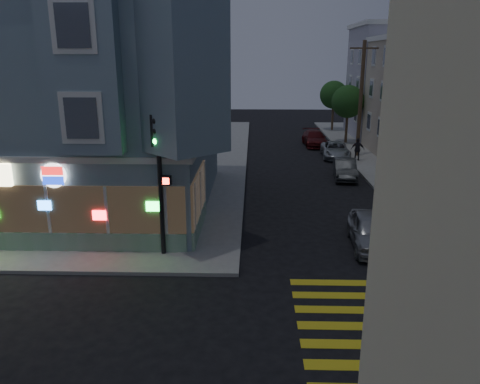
{
  "coord_description": "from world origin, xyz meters",
  "views": [
    {
      "loc": [
        3.5,
        -13.86,
        7.91
      ],
      "look_at": [
        2.96,
        5.08,
        2.42
      ],
      "focal_mm": 35.0,
      "sensor_mm": 36.0,
      "label": 1
    }
  ],
  "objects_px": {
    "parked_car_d": "(335,150)",
    "running_child": "(375,337)",
    "traffic_signal": "(159,162)",
    "fire_hydrant": "(406,206)",
    "street_tree_near": "(348,102)",
    "pedestrian_b": "(358,149)",
    "parked_car_a": "(371,231)",
    "parked_car_c": "(315,138)",
    "street_tree_far": "(334,95)",
    "parked_car_b": "(345,169)",
    "utility_pole": "(361,98)",
    "pedestrian_a": "(382,176)"
  },
  "relations": [
    {
      "from": "utility_pole",
      "to": "parked_car_c",
      "type": "xyz_separation_m",
      "value": [
        -2.85,
        4.95,
        -4.11
      ]
    },
    {
      "from": "street_tree_far",
      "to": "parked_car_a",
      "type": "bearing_deg",
      "value": -96.24
    },
    {
      "from": "running_child",
      "to": "parked_car_b",
      "type": "distance_m",
      "value": 19.93
    },
    {
      "from": "traffic_signal",
      "to": "pedestrian_b",
      "type": "bearing_deg",
      "value": 63.93
    },
    {
      "from": "parked_car_b",
      "to": "street_tree_far",
      "type": "bearing_deg",
      "value": 89.03
    },
    {
      "from": "traffic_signal",
      "to": "parked_car_c",
      "type": "bearing_deg",
      "value": 76.28
    },
    {
      "from": "utility_pole",
      "to": "street_tree_far",
      "type": "height_order",
      "value": "utility_pole"
    },
    {
      "from": "running_child",
      "to": "parked_car_d",
      "type": "relative_size",
      "value": 0.29
    },
    {
      "from": "running_child",
      "to": "fire_hydrant",
      "type": "relative_size",
      "value": 1.59
    },
    {
      "from": "running_child",
      "to": "parked_car_b",
      "type": "height_order",
      "value": "same"
    },
    {
      "from": "running_child",
      "to": "traffic_signal",
      "type": "relative_size",
      "value": 0.23
    },
    {
      "from": "pedestrian_b",
      "to": "parked_car_c",
      "type": "height_order",
      "value": "pedestrian_b"
    },
    {
      "from": "parked_car_b",
      "to": "traffic_signal",
      "type": "height_order",
      "value": "traffic_signal"
    },
    {
      "from": "street_tree_near",
      "to": "fire_hydrant",
      "type": "distance_m",
      "value": 21.24
    },
    {
      "from": "parked_car_a",
      "to": "utility_pole",
      "type": "bearing_deg",
      "value": 83.75
    },
    {
      "from": "parked_car_a",
      "to": "pedestrian_b",
      "type": "bearing_deg",
      "value": 83.92
    },
    {
      "from": "parked_car_b",
      "to": "running_child",
      "type": "bearing_deg",
      "value": -92.43
    },
    {
      "from": "fire_hydrant",
      "to": "pedestrian_a",
      "type": "bearing_deg",
      "value": 90.0
    },
    {
      "from": "pedestrian_a",
      "to": "parked_car_b",
      "type": "relative_size",
      "value": 0.41
    },
    {
      "from": "utility_pole",
      "to": "running_child",
      "type": "height_order",
      "value": "utility_pole"
    },
    {
      "from": "pedestrian_a",
      "to": "traffic_signal",
      "type": "distance_m",
      "value": 15.52
    },
    {
      "from": "traffic_signal",
      "to": "fire_hydrant",
      "type": "relative_size",
      "value": 6.98
    },
    {
      "from": "utility_pole",
      "to": "pedestrian_a",
      "type": "bearing_deg",
      "value": -93.9
    },
    {
      "from": "running_child",
      "to": "traffic_signal",
      "type": "distance_m",
      "value": 10.05
    },
    {
      "from": "parked_car_d",
      "to": "running_child",
      "type": "bearing_deg",
      "value": -94.04
    },
    {
      "from": "pedestrian_a",
      "to": "utility_pole",
      "type": "bearing_deg",
      "value": -108.93
    },
    {
      "from": "utility_pole",
      "to": "pedestrian_a",
      "type": "xyz_separation_m",
      "value": [
        -0.7,
        -10.28,
        -3.83
      ]
    },
    {
      "from": "parked_car_d",
      "to": "pedestrian_b",
      "type": "bearing_deg",
      "value": -46.73
    },
    {
      "from": "running_child",
      "to": "parked_car_a",
      "type": "xyz_separation_m",
      "value": [
        1.77,
        7.85,
        0.08
      ]
    },
    {
      "from": "street_tree_far",
      "to": "pedestrian_b",
      "type": "distance_m",
      "value": 16.21
    },
    {
      "from": "utility_pole",
      "to": "traffic_signal",
      "type": "height_order",
      "value": "utility_pole"
    },
    {
      "from": "parked_car_b",
      "to": "parked_car_d",
      "type": "relative_size",
      "value": 0.87
    },
    {
      "from": "street_tree_near",
      "to": "parked_car_a",
      "type": "height_order",
      "value": "street_tree_near"
    },
    {
      "from": "running_child",
      "to": "traffic_signal",
      "type": "bearing_deg",
      "value": 120.27
    },
    {
      "from": "street_tree_near",
      "to": "traffic_signal",
      "type": "relative_size",
      "value": 0.93
    },
    {
      "from": "pedestrian_b",
      "to": "parked_car_a",
      "type": "relative_size",
      "value": 0.41
    },
    {
      "from": "parked_car_b",
      "to": "parked_car_d",
      "type": "bearing_deg",
      "value": 91.66
    },
    {
      "from": "parked_car_b",
      "to": "traffic_signal",
      "type": "bearing_deg",
      "value": -120.6
    },
    {
      "from": "street_tree_near",
      "to": "parked_car_c",
      "type": "height_order",
      "value": "street_tree_near"
    },
    {
      "from": "utility_pole",
      "to": "street_tree_far",
      "type": "xyz_separation_m",
      "value": [
        0.2,
        14.0,
        -0.86
      ]
    },
    {
      "from": "street_tree_near",
      "to": "parked_car_b",
      "type": "distance_m",
      "value": 13.69
    },
    {
      "from": "parked_car_d",
      "to": "traffic_signal",
      "type": "relative_size",
      "value": 0.79
    },
    {
      "from": "street_tree_near",
      "to": "street_tree_far",
      "type": "xyz_separation_m",
      "value": [
        0.0,
        8.0,
        0.0
      ]
    },
    {
      "from": "utility_pole",
      "to": "pedestrian_b",
      "type": "bearing_deg",
      "value": -101.72
    },
    {
      "from": "utility_pole",
      "to": "parked_car_d",
      "type": "height_order",
      "value": "utility_pole"
    },
    {
      "from": "pedestrian_b",
      "to": "fire_hydrant",
      "type": "bearing_deg",
      "value": 98.62
    },
    {
      "from": "parked_car_d",
      "to": "traffic_signal",
      "type": "xyz_separation_m",
      "value": [
        -10.31,
        -20.09,
        3.39
      ]
    },
    {
      "from": "pedestrian_b",
      "to": "parked_car_b",
      "type": "xyz_separation_m",
      "value": [
        -1.91,
        -5.12,
        -0.36
      ]
    },
    {
      "from": "parked_car_a",
      "to": "fire_hydrant",
      "type": "height_order",
      "value": "parked_car_a"
    },
    {
      "from": "parked_car_a",
      "to": "street_tree_far",
      "type": "bearing_deg",
      "value": 87.7
    }
  ]
}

